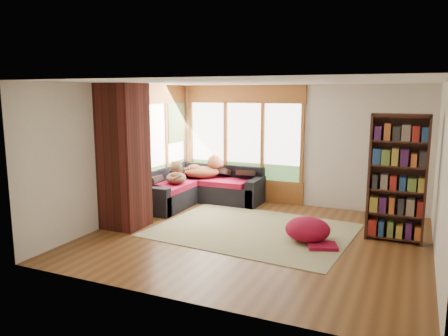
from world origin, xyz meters
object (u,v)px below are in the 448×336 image
Objects in this scene: sectional_sofa at (199,190)px; dog_brindle at (176,173)px; bookshelf at (397,179)px; brick_chimney at (124,157)px; area_rug at (253,230)px; dog_tan at (205,167)px; pouf at (308,229)px.

dog_brindle is (-0.32, -0.42, 0.43)m from sectional_sofa.
sectional_sofa is 4.25m from bookshelf.
area_rug is at bearing 18.09° from brick_chimney.
bookshelf reaches higher than dog_tan.
dog_tan is at bearing 78.93° from brick_chimney.
brick_chimney reaches higher than area_rug.
area_rug is at bearing -70.62° from dog_tan.
bookshelf is (4.54, 1.18, -0.25)m from brick_chimney.
dog_brindle reaches higher than area_rug.
pouf is (2.79, -1.49, -0.09)m from sectional_sofa.
pouf reaches higher than area_rug.
brick_chimney reaches higher than pouf.
brick_chimney is at bearing 146.48° from dog_brindle.
pouf is 0.94× the size of dog_brindle.
pouf is at bearing 9.81° from brick_chimney.
brick_chimney reaches higher than bookshelf.
pouf is at bearing -154.65° from bookshelf.
area_rug is 2.39m from dog_brindle.
dog_brindle is at bearing 161.14° from pouf.
dog_tan is at bearing -54.22° from dog_brindle.
dog_tan is at bearing 164.11° from bookshelf.
sectional_sofa is 0.55m from dog_tan.
bookshelf is at bearing -124.96° from dog_brindle.
brick_chimney is 4.70m from bookshelf.
brick_chimney is 3.30× the size of dog_brindle.
pouf is at bearing -27.39° from sectional_sofa.
bookshelf is (2.32, 0.45, 1.05)m from area_rug.
brick_chimney is at bearing -165.47° from bookshelf.
dog_tan is (-2.78, 1.78, 0.55)m from pouf.
sectional_sofa is 0.68m from dog_brindle.
sectional_sofa is 3.17m from pouf.
area_rug is at bearing -36.18° from sectional_sofa.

